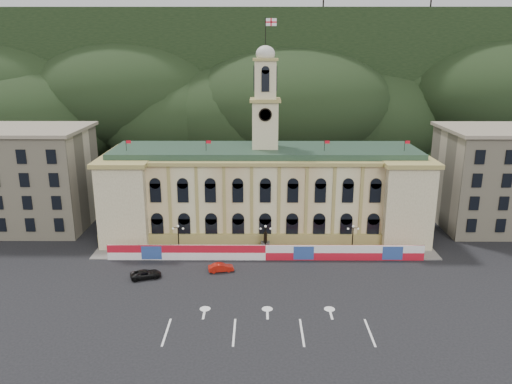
{
  "coord_description": "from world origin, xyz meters",
  "views": [
    {
      "loc": [
        -1.21,
        -57.93,
        32.08
      ],
      "look_at": [
        -1.52,
        18.0,
        10.35
      ],
      "focal_mm": 35.0,
      "sensor_mm": 36.0,
      "label": 1
    }
  ],
  "objects_px": {
    "lamp_center": "(265,237)",
    "black_suv": "(146,274)",
    "red_sedan": "(221,268)",
    "statue": "(265,246)"
  },
  "relations": [
    {
      "from": "red_sedan",
      "to": "black_suv",
      "type": "relative_size",
      "value": 0.82
    },
    {
      "from": "lamp_center",
      "to": "red_sedan",
      "type": "distance_m",
      "value": 9.5
    },
    {
      "from": "lamp_center",
      "to": "red_sedan",
      "type": "height_order",
      "value": "lamp_center"
    },
    {
      "from": "red_sedan",
      "to": "statue",
      "type": "bearing_deg",
      "value": -54.24
    },
    {
      "from": "statue",
      "to": "red_sedan",
      "type": "xyz_separation_m",
      "value": [
        -6.74,
        -7.23,
        -0.56
      ]
    },
    {
      "from": "lamp_center",
      "to": "black_suv",
      "type": "xyz_separation_m",
      "value": [
        -17.55,
        -8.54,
        -2.46
      ]
    },
    {
      "from": "red_sedan",
      "to": "black_suv",
      "type": "height_order",
      "value": "red_sedan"
    },
    {
      "from": "lamp_center",
      "to": "statue",
      "type": "bearing_deg",
      "value": 90.0
    },
    {
      "from": "statue",
      "to": "black_suv",
      "type": "height_order",
      "value": "statue"
    },
    {
      "from": "red_sedan",
      "to": "black_suv",
      "type": "xyz_separation_m",
      "value": [
        -10.8,
        -2.31,
        -0.01
      ]
    }
  ]
}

